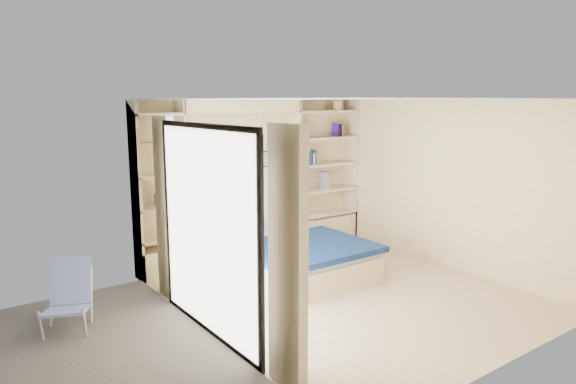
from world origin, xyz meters
TOP-DOWN VIEW (x-y plane):
  - ground at (0.00, 0.00)m, footprint 4.50×4.50m
  - room_shell at (-0.39, 1.52)m, footprint 4.50×4.50m
  - bed at (-0.13, 1.05)m, footprint 1.76×2.28m
  - photo_gallery at (-0.45, 2.22)m, footprint 1.48×0.02m
  - reading_lamps at (-0.30, 2.00)m, footprint 1.92×0.12m
  - shelf_decor at (1.21, 2.07)m, footprint 3.48×0.23m
  - deck at (-3.60, 0.00)m, footprint 3.20×4.00m
  - deck_chair at (-3.16, 1.04)m, footprint 0.71×0.87m

SIDE VIEW (x-z plane):
  - ground at x=0.00m, z-range 0.00..0.00m
  - deck at x=-3.60m, z-range -0.03..0.03m
  - bed at x=-0.13m, z-range -0.26..0.81m
  - deck_chair at x=-3.16m, z-range -0.02..0.74m
  - room_shell at x=-0.39m, z-range -1.17..3.33m
  - reading_lamps at x=-0.30m, z-range 1.03..1.17m
  - photo_gallery at x=-0.45m, z-range 1.19..2.01m
  - shelf_decor at x=1.21m, z-range 0.70..2.73m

